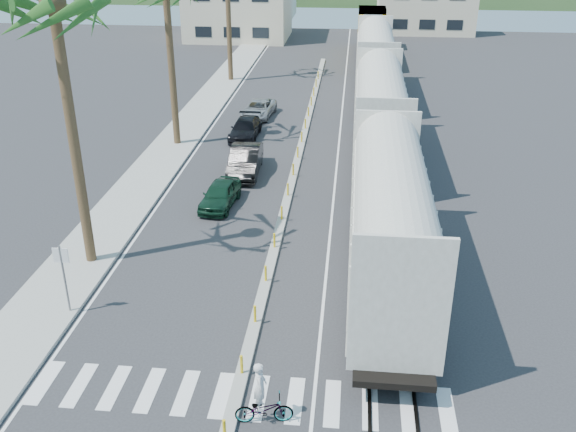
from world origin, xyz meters
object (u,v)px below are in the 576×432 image
object	(u,v)px
car_second	(245,161)
cyclist	(263,404)
street_sign	(63,270)
car_lead	(220,194)

from	to	relation	value
car_second	cyclist	xyz separation A→B (m)	(3.92, -20.38, -0.11)
car_second	cyclist	size ratio (longest dim) A/B	2.26
street_sign	cyclist	bearing A→B (deg)	-31.13
street_sign	car_second	world-z (taller)	street_sign
cyclist	car_second	bearing A→B (deg)	2.36
street_sign	car_second	bearing A→B (deg)	74.02
car_second	car_lead	bearing A→B (deg)	-98.88
car_lead	cyclist	distance (m)	16.22
car_lead	cyclist	bearing A→B (deg)	-68.54
street_sign	car_second	distance (m)	16.01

